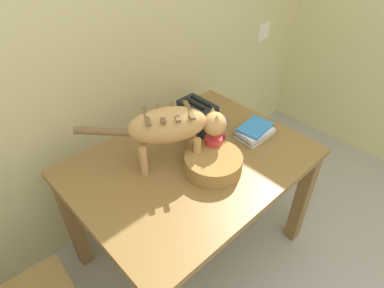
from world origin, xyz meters
name	(u,v)px	position (x,y,z in m)	size (l,w,h in m)	color
wall_rear	(85,28)	(0.00, 1.86, 1.25)	(4.28, 0.11, 2.50)	beige
dining_table	(192,174)	(0.13, 1.25, 0.63)	(1.16, 0.86, 0.72)	olive
cat	(173,127)	(0.05, 1.30, 0.94)	(0.60, 0.37, 0.31)	tan
saucer_bowl	(213,154)	(0.22, 1.20, 0.74)	(0.19, 0.19, 0.03)	teal
coffee_mug	(214,144)	(0.23, 1.20, 0.79)	(0.13, 0.09, 0.09)	red
magazine	(199,124)	(0.37, 1.45, 0.73)	(0.28, 0.23, 0.01)	#9254A5
book_stack	(255,132)	(0.50, 1.16, 0.75)	(0.21, 0.16, 0.06)	silver
wicker_basket	(213,163)	(0.15, 1.13, 0.77)	(0.27, 0.27, 0.08)	olive
toaster	(197,117)	(0.32, 1.42, 0.81)	(0.12, 0.20, 0.18)	black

